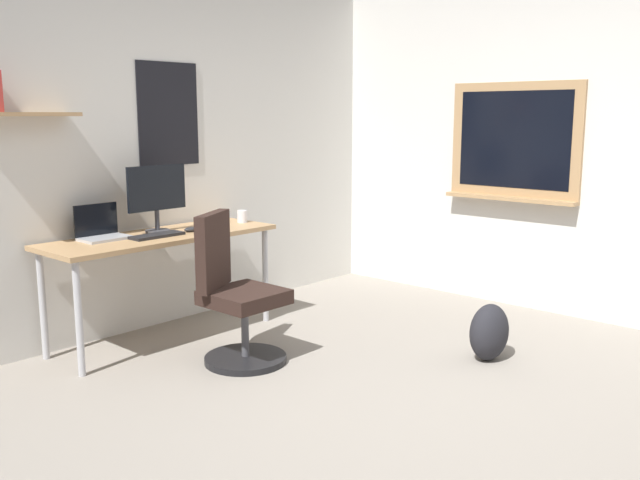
{
  "coord_description": "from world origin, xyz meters",
  "views": [
    {
      "loc": [
        -2.77,
        -1.85,
        1.55
      ],
      "look_at": [
        0.09,
        0.73,
        0.85
      ],
      "focal_mm": 38.93,
      "sensor_mm": 36.0,
      "label": 1
    }
  ],
  "objects_px": {
    "monitor_primary": "(157,193)",
    "backpack": "(489,332)",
    "keyboard": "(157,235)",
    "computer_mouse": "(191,229)",
    "coffee_mug": "(242,216)",
    "office_chair": "(235,299)",
    "laptop": "(101,231)",
    "desk": "(162,245)"
  },
  "relations": [
    {
      "from": "monitor_primary",
      "to": "backpack",
      "type": "bearing_deg",
      "value": -61.31
    },
    {
      "from": "monitor_primary",
      "to": "backpack",
      "type": "xyz_separation_m",
      "value": [
        1.09,
        -1.99,
        -0.83
      ]
    },
    {
      "from": "monitor_primary",
      "to": "keyboard",
      "type": "relative_size",
      "value": 1.25
    },
    {
      "from": "monitor_primary",
      "to": "coffee_mug",
      "type": "relative_size",
      "value": 5.04
    },
    {
      "from": "computer_mouse",
      "to": "coffee_mug",
      "type": "height_order",
      "value": "coffee_mug"
    },
    {
      "from": "monitor_primary",
      "to": "backpack",
      "type": "height_order",
      "value": "monitor_primary"
    },
    {
      "from": "keyboard",
      "to": "coffee_mug",
      "type": "distance_m",
      "value": 0.81
    },
    {
      "from": "desk",
      "to": "office_chair",
      "type": "bearing_deg",
      "value": -87.92
    },
    {
      "from": "desk",
      "to": "computer_mouse",
      "type": "xyz_separation_m",
      "value": [
        0.2,
        -0.07,
        0.09
      ]
    },
    {
      "from": "desk",
      "to": "backpack",
      "type": "xyz_separation_m",
      "value": [
        1.13,
        -1.9,
        -0.49
      ]
    },
    {
      "from": "office_chair",
      "to": "keyboard",
      "type": "xyz_separation_m",
      "value": [
        -0.11,
        0.65,
        0.34
      ]
    },
    {
      "from": "office_chair",
      "to": "keyboard",
      "type": "bearing_deg",
      "value": 99.46
    },
    {
      "from": "coffee_mug",
      "to": "desk",
      "type": "bearing_deg",
      "value": 178.35
    },
    {
      "from": "desk",
      "to": "monitor_primary",
      "type": "bearing_deg",
      "value": 65.59
    },
    {
      "from": "keyboard",
      "to": "computer_mouse",
      "type": "distance_m",
      "value": 0.28
    },
    {
      "from": "desk",
      "to": "laptop",
      "type": "bearing_deg",
      "value": 159.43
    },
    {
      "from": "desk",
      "to": "coffee_mug",
      "type": "xyz_separation_m",
      "value": [
        0.72,
        -0.02,
        0.12
      ]
    },
    {
      "from": "computer_mouse",
      "to": "backpack",
      "type": "height_order",
      "value": "computer_mouse"
    },
    {
      "from": "office_chair",
      "to": "computer_mouse",
      "type": "xyz_separation_m",
      "value": [
        0.17,
        0.65,
        0.35
      ]
    },
    {
      "from": "keyboard",
      "to": "backpack",
      "type": "distance_m",
      "value": 2.27
    },
    {
      "from": "desk",
      "to": "laptop",
      "type": "height_order",
      "value": "laptop"
    },
    {
      "from": "monitor_primary",
      "to": "coffee_mug",
      "type": "height_order",
      "value": "monitor_primary"
    },
    {
      "from": "desk",
      "to": "coffee_mug",
      "type": "bearing_deg",
      "value": -1.65
    },
    {
      "from": "keyboard",
      "to": "office_chair",
      "type": "bearing_deg",
      "value": -80.54
    },
    {
      "from": "desk",
      "to": "monitor_primary",
      "type": "distance_m",
      "value": 0.36
    },
    {
      "from": "keyboard",
      "to": "coffee_mug",
      "type": "relative_size",
      "value": 4.02
    },
    {
      "from": "monitor_primary",
      "to": "coffee_mug",
      "type": "bearing_deg",
      "value": -9.29
    },
    {
      "from": "computer_mouse",
      "to": "monitor_primary",
      "type": "bearing_deg",
      "value": 134.19
    },
    {
      "from": "laptop",
      "to": "coffee_mug",
      "type": "bearing_deg",
      "value": -8.32
    },
    {
      "from": "laptop",
      "to": "monitor_primary",
      "type": "distance_m",
      "value": 0.47
    },
    {
      "from": "monitor_primary",
      "to": "keyboard",
      "type": "distance_m",
      "value": 0.33
    },
    {
      "from": "office_chair",
      "to": "coffee_mug",
      "type": "relative_size",
      "value": 10.33
    },
    {
      "from": "computer_mouse",
      "to": "coffee_mug",
      "type": "distance_m",
      "value": 0.53
    },
    {
      "from": "laptop",
      "to": "monitor_primary",
      "type": "height_order",
      "value": "monitor_primary"
    },
    {
      "from": "monitor_primary",
      "to": "computer_mouse",
      "type": "xyz_separation_m",
      "value": [
        0.16,
        -0.16,
        -0.25
      ]
    },
    {
      "from": "laptop",
      "to": "monitor_primary",
      "type": "xyz_separation_m",
      "value": [
        0.41,
        -0.05,
        0.22
      ]
    },
    {
      "from": "office_chair",
      "to": "computer_mouse",
      "type": "distance_m",
      "value": 0.76
    },
    {
      "from": "monitor_primary",
      "to": "backpack",
      "type": "distance_m",
      "value": 2.41
    },
    {
      "from": "laptop",
      "to": "monitor_primary",
      "type": "relative_size",
      "value": 0.67
    },
    {
      "from": "desk",
      "to": "backpack",
      "type": "distance_m",
      "value": 2.26
    },
    {
      "from": "office_chair",
      "to": "backpack",
      "type": "distance_m",
      "value": 1.63
    },
    {
      "from": "office_chair",
      "to": "coffee_mug",
      "type": "distance_m",
      "value": 1.06
    }
  ]
}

